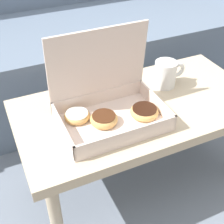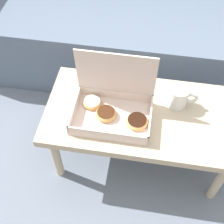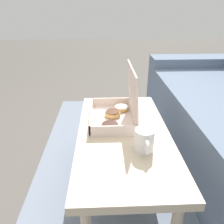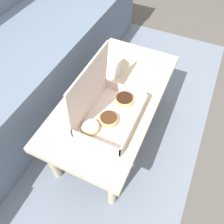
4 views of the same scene
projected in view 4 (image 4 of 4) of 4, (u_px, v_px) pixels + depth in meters
The scene contains 6 objects.
ground_plane at pixel (110, 132), 1.52m from camera, with size 12.00×12.00×0.00m, color #514C47.
area_rug at pixel (73, 117), 1.59m from camera, with size 2.63×1.78×0.01m, color slate.
couch at pixel (0, 66), 1.49m from camera, with size 2.51×0.86×0.86m.
coffee_table at pixel (114, 101), 1.23m from camera, with size 0.94×0.48×0.41m.
pastry_box at pixel (106, 108), 1.06m from camera, with size 0.36×0.25×0.31m.
coffee_mug at pixel (113, 66), 1.25m from camera, with size 0.14×0.09×0.11m.
Camera 4 is at (-0.72, -0.35, 1.31)m, focal length 35.00 mm.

